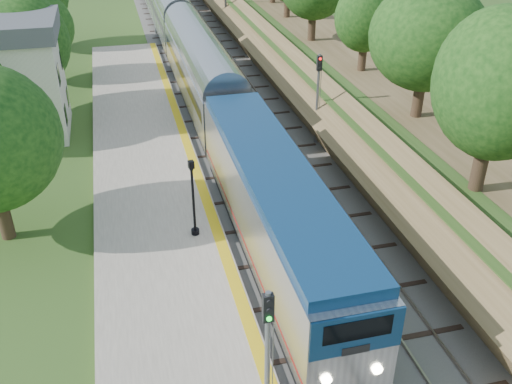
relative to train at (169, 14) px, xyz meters
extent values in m
cube|color=#4C4944|center=(2.00, 5.92, -2.33)|extent=(9.50, 170.00, 0.12)
cube|color=gray|center=(-0.72, 5.92, -2.19)|extent=(0.08, 170.00, 0.16)
cube|color=gray|center=(0.72, 5.92, -2.19)|extent=(0.08, 170.00, 0.16)
cube|color=gray|center=(3.28, 5.92, -2.19)|extent=(0.08, 170.00, 0.16)
cube|color=gray|center=(4.72, 5.92, -2.19)|extent=(0.08, 170.00, 0.16)
cube|color=gray|center=(-5.20, -38.08, -2.20)|extent=(6.40, 68.00, 0.38)
cube|color=gold|center=(-2.35, -38.08, -2.01)|extent=(0.55, 68.00, 0.01)
cube|color=brown|center=(11.50, 5.92, -0.89)|extent=(9.00, 170.00, 3.00)
cube|color=brown|center=(7.60, 5.92, -1.09)|extent=(4.47, 170.00, 4.54)
cylinder|color=#332316|center=(10.00, -44.08, 1.92)|extent=(0.60, 0.60, 2.62)
sphere|color=#11390F|center=(10.00, -44.08, 5.48)|extent=(5.70, 5.70, 5.70)
cube|color=white|center=(-14.00, -24.08, 1.01)|extent=(8.00, 6.00, 6.80)
cube|color=black|center=(-9.99, -25.88, -0.59)|extent=(0.05, 1.10, 1.30)
cube|color=black|center=(-9.99, -22.28, -0.59)|extent=(0.05, 1.10, 1.30)
cube|color=black|center=(-9.99, -25.88, 2.21)|extent=(0.05, 1.10, 1.30)
cube|color=black|center=(-9.99, -22.28, 2.21)|extent=(0.05, 1.10, 1.30)
cylinder|color=slate|center=(-1.50, 0.92, 0.71)|extent=(0.24, 0.24, 6.20)
cylinder|color=slate|center=(6.50, 0.92, 0.71)|extent=(0.24, 0.24, 6.20)
cylinder|color=#332316|center=(-12.00, -28.08, -1.17)|extent=(0.60, 0.60, 2.45)
sphere|color=#11390F|center=(-12.00, -28.08, 2.16)|extent=(5.32, 5.32, 5.32)
cylinder|color=#332316|center=(-12.00, -12.08, -1.17)|extent=(0.60, 0.60, 2.45)
sphere|color=#11390F|center=(-12.00, -12.08, 2.16)|extent=(5.32, 5.32, 5.32)
cube|color=black|center=(0.00, -42.30, -1.80)|extent=(2.91, 18.21, 0.63)
cube|color=#B7BAC1|center=(0.00, -42.30, 0.31)|extent=(3.16, 18.97, 3.58)
cube|color=navy|center=(0.00, -42.30, 2.34)|extent=(3.04, 18.21, 0.46)
cube|color=navy|center=(0.00, -51.81, 1.31)|extent=(3.13, 0.10, 1.58)
cube|color=black|center=(0.00, -51.85, 1.52)|extent=(2.32, 0.06, 0.79)
cube|color=maroon|center=(0.00, -42.30, -0.90)|extent=(3.18, 18.59, 0.11)
cube|color=#B7BAC1|center=(0.00, -21.67, -0.06)|extent=(3.16, 21.08, 4.11)
cube|color=#B7BAC1|center=(0.00, 0.01, -0.06)|extent=(3.16, 21.08, 4.11)
cylinder|color=black|center=(-3.45, -40.11, -1.87)|extent=(0.40, 0.40, 0.28)
cylinder|color=black|center=(-3.45, -40.11, -0.09)|extent=(0.13, 0.13, 3.58)
cube|color=black|center=(-3.45, -40.11, 1.89)|extent=(0.30, 0.30, 0.37)
cube|color=silver|center=(-3.45, -40.11, 1.89)|extent=(0.21, 0.21, 0.28)
cylinder|color=slate|center=(-2.90, -51.81, 0.79)|extent=(0.17, 0.17, 5.61)
cube|color=black|center=(-2.90, -51.81, 3.01)|extent=(0.33, 0.21, 0.97)
cylinder|color=#0CE526|center=(-2.90, -51.94, 3.01)|extent=(0.15, 0.06, 0.15)
cylinder|color=slate|center=(6.20, -30.67, 0.75)|extent=(0.18, 0.18, 6.04)
cube|color=black|center=(6.20, -30.67, 3.19)|extent=(0.33, 0.21, 0.97)
cylinder|color=#FF0C0C|center=(6.20, -30.79, 3.19)|extent=(0.16, 0.06, 0.16)
camera|label=1|loc=(-6.29, -63.87, 14.05)|focal=40.00mm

